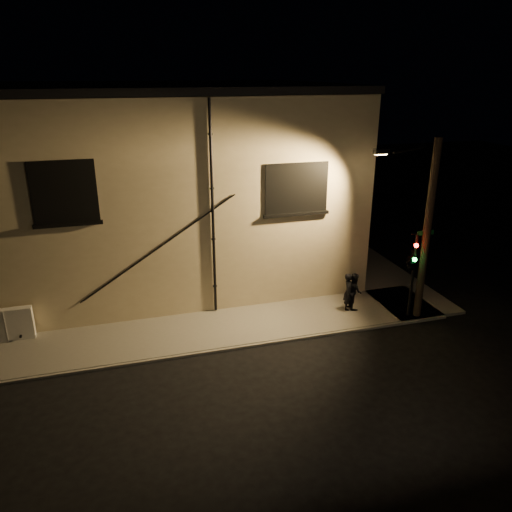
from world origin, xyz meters
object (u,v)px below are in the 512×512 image
object	(u,v)px
pedestrian_a	(348,292)
pedestrian_b	(354,291)
utility_cabinet	(6,325)
traffic_signal	(411,261)
streetlamp_pole	(424,227)

from	to	relation	value
pedestrian_a	pedestrian_b	xyz separation A→B (m)	(0.27, 0.02, -0.01)
utility_cabinet	traffic_signal	size ratio (longest dim) A/B	0.53
pedestrian_a	streetlamp_pole	distance (m)	3.92
pedestrian_b	streetlamp_pole	world-z (taller)	streetlamp_pole
utility_cabinet	pedestrian_a	world-z (taller)	pedestrian_a
pedestrian_a	traffic_signal	size ratio (longest dim) A/B	0.44
pedestrian_a	traffic_signal	world-z (taller)	traffic_signal
traffic_signal	streetlamp_pole	world-z (taller)	streetlamp_pole
utility_cabinet	pedestrian_a	size ratio (longest dim) A/B	1.20
traffic_signal	streetlamp_pole	bearing A→B (deg)	10.15
pedestrian_a	traffic_signal	xyz separation A→B (m)	(1.90, -1.31, 1.60)
pedestrian_a	streetlamp_pole	xyz separation A→B (m)	(2.34, -1.23, 2.90)
pedestrian_a	traffic_signal	distance (m)	2.81
pedestrian_a	streetlamp_pole	size ratio (longest dim) A/B	0.22
traffic_signal	streetlamp_pole	xyz separation A→B (m)	(0.44, 0.08, 1.30)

